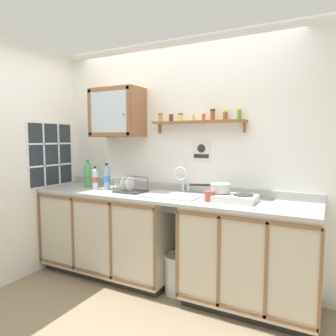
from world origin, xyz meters
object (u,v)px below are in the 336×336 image
(mug, at_px, (209,196))
(warning_sign, at_px, (201,151))
(sink, at_px, (174,199))
(trash_bin, at_px, (178,273))
(hot_plate_stove, at_px, (231,198))
(saucepan, at_px, (219,188))
(bottle_water_clear_1, at_px, (95,179))
(wall_cabinet, at_px, (117,113))
(bottle_water_blue_2, at_px, (107,178))
(dish_rack, at_px, (130,189))
(bottle_soda_green_0, at_px, (88,175))

(mug, xyz_separation_m, warning_sign, (-0.23, 0.38, 0.39))
(sink, xyz_separation_m, trash_bin, (0.09, -0.09, -0.72))
(hot_plate_stove, relative_size, saucepan, 1.27)
(bottle_water_clear_1, height_order, mug, bottle_water_clear_1)
(hot_plate_stove, distance_m, wall_cabinet, 1.60)
(bottle_water_clear_1, relative_size, wall_cabinet, 0.44)
(hot_plate_stove, distance_m, bottle_water_blue_2, 1.43)
(sink, relative_size, warning_sign, 2.42)
(wall_cabinet, height_order, trash_bin, wall_cabinet)
(bottle_water_blue_2, bearing_deg, bottle_water_clear_1, -161.48)
(sink, bearing_deg, dish_rack, -177.35)
(bottle_soda_green_0, relative_size, bottle_water_clear_1, 1.23)
(wall_cabinet, distance_m, trash_bin, 1.84)
(hot_plate_stove, relative_size, warning_sign, 2.02)
(bottle_soda_green_0, distance_m, wall_cabinet, 0.82)
(warning_sign, relative_size, trash_bin, 0.59)
(bottle_soda_green_0, height_order, wall_cabinet, wall_cabinet)
(wall_cabinet, distance_m, warning_sign, 1.05)
(bottle_water_clear_1, bearing_deg, dish_rack, 4.77)
(sink, bearing_deg, mug, -14.95)
(hot_plate_stove, distance_m, trash_bin, 0.93)
(sink, distance_m, warning_sign, 0.57)
(bottle_water_clear_1, relative_size, bottle_water_blue_2, 0.88)
(saucepan, bearing_deg, warning_sign, 137.45)
(warning_sign, bearing_deg, trash_bin, -104.41)
(sink, height_order, trash_bin, sink)
(wall_cabinet, bearing_deg, warning_sign, 9.50)
(warning_sign, bearing_deg, dish_rack, -157.43)
(dish_rack, bearing_deg, bottle_soda_green_0, 175.54)
(mug, bearing_deg, wall_cabinet, 169.57)
(hot_plate_stove, bearing_deg, mug, -151.82)
(mug, bearing_deg, bottle_soda_green_0, 175.10)
(mug, bearing_deg, trash_bin, 177.39)
(dish_rack, bearing_deg, saucepan, 1.58)
(dish_rack, bearing_deg, sink, 2.65)
(dish_rack, bearing_deg, warning_sign, 22.57)
(hot_plate_stove, height_order, bottle_water_clear_1, bottle_water_clear_1)
(wall_cabinet, bearing_deg, bottle_water_clear_1, -138.90)
(saucepan, bearing_deg, bottle_soda_green_0, 179.23)
(bottle_water_clear_1, height_order, warning_sign, warning_sign)
(hot_plate_stove, xyz_separation_m, wall_cabinet, (-1.36, 0.12, 0.83))
(bottle_soda_green_0, bearing_deg, mug, -4.90)
(bottle_water_blue_2, bearing_deg, hot_plate_stove, 0.11)
(bottle_soda_green_0, bearing_deg, warning_sign, 10.34)
(hot_plate_stove, relative_size, bottle_water_blue_2, 1.56)
(bottle_soda_green_0, height_order, bottle_water_blue_2, bottle_soda_green_0)
(bottle_soda_green_0, xyz_separation_m, bottle_water_blue_2, (0.32, -0.04, -0.01))
(mug, height_order, warning_sign, warning_sign)
(bottle_soda_green_0, height_order, warning_sign, warning_sign)
(sink, relative_size, bottle_soda_green_0, 1.72)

